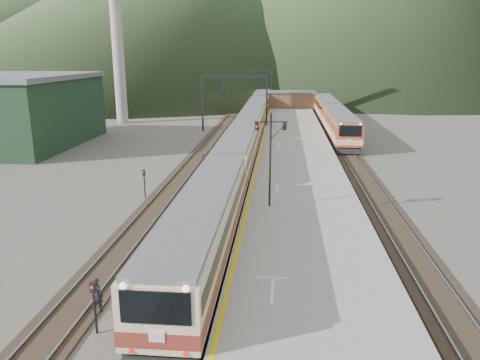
# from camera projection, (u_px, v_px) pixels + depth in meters

# --- Properties ---
(track_main) EXTENTS (2.60, 200.00, 0.23)m
(track_main) POSITION_uv_depth(u_px,v_px,m) (246.00, 152.00, 53.63)
(track_main) COLOR black
(track_main) RESTS_ON ground
(track_far) EXTENTS (2.60, 200.00, 0.23)m
(track_far) POSITION_uv_depth(u_px,v_px,m) (203.00, 151.00, 54.06)
(track_far) COLOR black
(track_far) RESTS_ON ground
(track_second) EXTENTS (2.60, 200.00, 0.23)m
(track_second) POSITION_uv_depth(u_px,v_px,m) (348.00, 154.00, 52.63)
(track_second) COLOR black
(track_second) RESTS_ON ground
(platform) EXTENTS (8.00, 100.00, 1.00)m
(platform) POSITION_uv_depth(u_px,v_px,m) (295.00, 153.00, 51.11)
(platform) COLOR gray
(platform) RESTS_ON ground
(gantry_near) EXTENTS (9.55, 0.25, 8.00)m
(gantry_near) POSITION_uv_depth(u_px,v_px,m) (234.00, 93.00, 66.85)
(gantry_near) COLOR black
(gantry_near) RESTS_ON ground
(gantry_far) EXTENTS (9.55, 0.25, 8.00)m
(gantry_far) POSITION_uv_depth(u_px,v_px,m) (247.00, 82.00, 90.89)
(gantry_far) COLOR black
(gantry_far) RESTS_ON ground
(warehouse) EXTENTS (14.50, 20.50, 8.60)m
(warehouse) POSITION_uv_depth(u_px,v_px,m) (18.00, 110.00, 56.87)
(warehouse) COLOR #16331C
(warehouse) RESTS_ON ground
(smokestack) EXTENTS (1.80, 1.80, 30.00)m
(smokestack) POSITION_uv_depth(u_px,v_px,m) (117.00, 27.00, 72.78)
(smokestack) COLOR #9E998E
(smokestack) RESTS_ON ground
(station_shed) EXTENTS (9.40, 4.40, 3.10)m
(station_shed) POSITION_uv_depth(u_px,v_px,m) (291.00, 99.00, 89.02)
(station_shed) COLOR brown
(station_shed) RESTS_ON platform
(hill_a) EXTENTS (180.00, 180.00, 60.00)m
(hill_a) POSITION_uv_depth(u_px,v_px,m) (178.00, 6.00, 193.46)
(hill_a) COLOR #2A4426
(hill_a) RESTS_ON ground
(hill_d) EXTENTS (200.00, 200.00, 55.00)m
(hill_d) POSITION_uv_depth(u_px,v_px,m) (51.00, 22.00, 249.11)
(hill_d) COLOR #2A4426
(hill_d) RESTS_ON ground
(main_train) EXTENTS (2.96, 101.48, 3.61)m
(main_train) POSITION_uv_depth(u_px,v_px,m) (253.00, 121.00, 64.50)
(main_train) COLOR beige
(main_train) RESTS_ON track_main
(second_train) EXTENTS (2.93, 39.94, 3.58)m
(second_train) POSITION_uv_depth(u_px,v_px,m) (332.00, 115.00, 70.33)
(second_train) COLOR #C24E23
(second_train) RESTS_ON track_second
(signal_mast) EXTENTS (2.19, 0.41, 6.32)m
(signal_mast) POSITION_uv_depth(u_px,v_px,m) (270.00, 150.00, 30.66)
(signal_mast) COLOR black
(signal_mast) RESTS_ON platform
(short_signal_a) EXTENTS (0.25, 0.21, 2.27)m
(short_signal_a) POSITION_uv_depth(u_px,v_px,m) (94.00, 301.00, 18.60)
(short_signal_a) COLOR black
(short_signal_a) RESTS_ON ground
(short_signal_b) EXTENTS (0.24, 0.19, 2.27)m
(short_signal_b) POSITION_uv_depth(u_px,v_px,m) (204.00, 164.00, 41.66)
(short_signal_b) COLOR black
(short_signal_b) RESTS_ON ground
(short_signal_c) EXTENTS (0.26, 0.21, 2.27)m
(short_signal_c) POSITION_uv_depth(u_px,v_px,m) (144.00, 180.00, 36.40)
(short_signal_c) COLOR black
(short_signal_c) RESTS_ON ground
(worker) EXTENTS (0.66, 0.53, 1.58)m
(worker) POSITION_uv_depth(u_px,v_px,m) (97.00, 294.00, 20.44)
(worker) COLOR black
(worker) RESTS_ON ground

